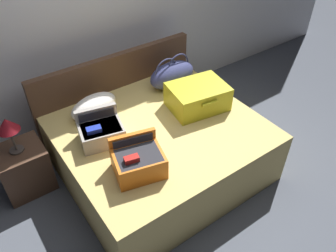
{
  "coord_description": "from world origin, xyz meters",
  "views": [
    {
      "loc": [
        -1.35,
        -1.63,
        2.61
      ],
      "look_at": [
        0.0,
        0.28,
        0.67
      ],
      "focal_mm": 36.03,
      "sensor_mm": 36.0,
      "label": 1
    }
  ],
  "objects_px": {
    "hard_case_medium": "(138,161)",
    "bed": "(161,149)",
    "table_lamp": "(7,126)",
    "pillow_near_headboard": "(94,106)",
    "duffel_bag": "(172,74)",
    "nightstand": "(24,169)",
    "hard_case_large": "(198,97)",
    "hard_case_small": "(101,131)"
  },
  "relations": [
    {
      "from": "hard_case_large",
      "to": "nightstand",
      "type": "relative_size",
      "value": 1.27
    },
    {
      "from": "hard_case_small",
      "to": "pillow_near_headboard",
      "type": "xyz_separation_m",
      "value": [
        0.11,
        0.37,
        0.01
      ]
    },
    {
      "from": "hard_case_small",
      "to": "pillow_near_headboard",
      "type": "height_order",
      "value": "hard_case_small"
    },
    {
      "from": "hard_case_medium",
      "to": "pillow_near_headboard",
      "type": "bearing_deg",
      "value": 101.5
    },
    {
      "from": "hard_case_small",
      "to": "nightstand",
      "type": "distance_m",
      "value": 0.89
    },
    {
      "from": "pillow_near_headboard",
      "to": "table_lamp",
      "type": "height_order",
      "value": "table_lamp"
    },
    {
      "from": "hard_case_large",
      "to": "duffel_bag",
      "type": "height_order",
      "value": "duffel_bag"
    },
    {
      "from": "table_lamp",
      "to": "hard_case_medium",
      "type": "bearing_deg",
      "value": -51.48
    },
    {
      "from": "hard_case_small",
      "to": "hard_case_large",
      "type": "bearing_deg",
      "value": 6.57
    },
    {
      "from": "duffel_bag",
      "to": "table_lamp",
      "type": "relative_size",
      "value": 1.55
    },
    {
      "from": "hard_case_small",
      "to": "pillow_near_headboard",
      "type": "distance_m",
      "value": 0.38
    },
    {
      "from": "bed",
      "to": "hard_case_medium",
      "type": "distance_m",
      "value": 0.7
    },
    {
      "from": "hard_case_large",
      "to": "pillow_near_headboard",
      "type": "relative_size",
      "value": 1.25
    },
    {
      "from": "duffel_bag",
      "to": "hard_case_small",
      "type": "bearing_deg",
      "value": -160.72
    },
    {
      "from": "hard_case_small",
      "to": "bed",
      "type": "bearing_deg",
      "value": -4.45
    },
    {
      "from": "duffel_bag",
      "to": "pillow_near_headboard",
      "type": "distance_m",
      "value": 0.93
    },
    {
      "from": "table_lamp",
      "to": "pillow_near_headboard",
      "type": "bearing_deg",
      "value": -2.79
    },
    {
      "from": "hard_case_small",
      "to": "pillow_near_headboard",
      "type": "bearing_deg",
      "value": 85.8
    },
    {
      "from": "hard_case_small",
      "to": "nightstand",
      "type": "xyz_separation_m",
      "value": [
        -0.67,
        0.41,
        -0.42
      ]
    },
    {
      "from": "bed",
      "to": "pillow_near_headboard",
      "type": "xyz_separation_m",
      "value": [
        -0.42,
        0.53,
        0.39
      ]
    },
    {
      "from": "bed",
      "to": "hard_case_small",
      "type": "height_order",
      "value": "hard_case_small"
    },
    {
      "from": "bed",
      "to": "hard_case_medium",
      "type": "relative_size",
      "value": 4.01
    },
    {
      "from": "bed",
      "to": "duffel_bag",
      "type": "xyz_separation_m",
      "value": [
        0.52,
        0.53,
        0.42
      ]
    },
    {
      "from": "hard_case_large",
      "to": "duffel_bag",
      "type": "relative_size",
      "value": 1.08
    },
    {
      "from": "duffel_bag",
      "to": "hard_case_medium",
      "type": "bearing_deg",
      "value": -137.69
    },
    {
      "from": "duffel_bag",
      "to": "nightstand",
      "type": "bearing_deg",
      "value": 178.64
    },
    {
      "from": "bed",
      "to": "nightstand",
      "type": "distance_m",
      "value": 1.32
    },
    {
      "from": "bed",
      "to": "hard_case_large",
      "type": "height_order",
      "value": "hard_case_large"
    },
    {
      "from": "hard_case_large",
      "to": "nightstand",
      "type": "distance_m",
      "value": 1.81
    },
    {
      "from": "hard_case_medium",
      "to": "bed",
      "type": "bearing_deg",
      "value": 52.21
    },
    {
      "from": "bed",
      "to": "pillow_near_headboard",
      "type": "distance_m",
      "value": 0.78
    },
    {
      "from": "table_lamp",
      "to": "hard_case_large",
      "type": "bearing_deg",
      "value": -17.01
    },
    {
      "from": "hard_case_large",
      "to": "hard_case_medium",
      "type": "xyz_separation_m",
      "value": [
        -0.94,
        -0.41,
        -0.01
      ]
    },
    {
      "from": "hard_case_large",
      "to": "hard_case_medium",
      "type": "relative_size",
      "value": 1.34
    },
    {
      "from": "hard_case_medium",
      "to": "table_lamp",
      "type": "xyz_separation_m",
      "value": [
        -0.74,
        0.93,
        0.09
      ]
    },
    {
      "from": "hard_case_large",
      "to": "table_lamp",
      "type": "height_order",
      "value": "table_lamp"
    },
    {
      "from": "duffel_bag",
      "to": "hard_case_large",
      "type": "bearing_deg",
      "value": -93.57
    },
    {
      "from": "hard_case_large",
      "to": "nightstand",
      "type": "height_order",
      "value": "hard_case_large"
    },
    {
      "from": "bed",
      "to": "table_lamp",
      "type": "xyz_separation_m",
      "value": [
        -1.19,
        0.57,
        0.49
      ]
    },
    {
      "from": "duffel_bag",
      "to": "pillow_near_headboard",
      "type": "relative_size",
      "value": 1.16
    },
    {
      "from": "bed",
      "to": "hard_case_medium",
      "type": "height_order",
      "value": "hard_case_medium"
    },
    {
      "from": "bed",
      "to": "pillow_near_headboard",
      "type": "height_order",
      "value": "pillow_near_headboard"
    }
  ]
}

